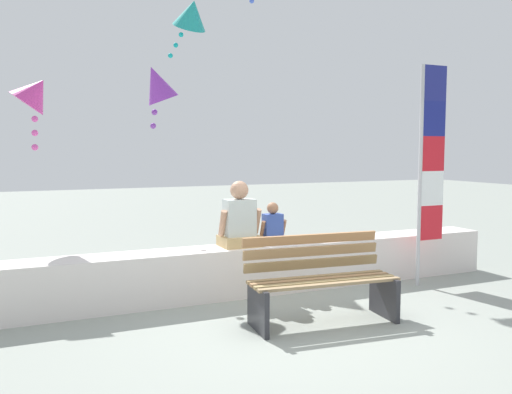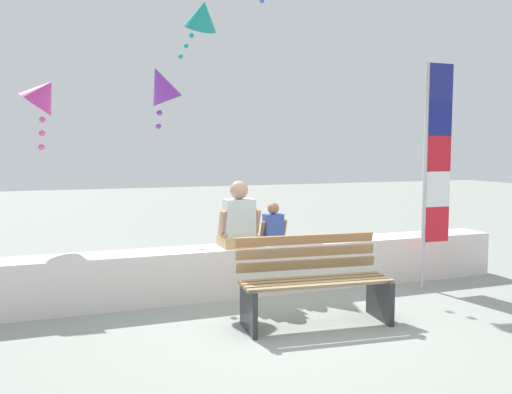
{
  "view_description": "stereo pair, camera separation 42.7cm",
  "coord_description": "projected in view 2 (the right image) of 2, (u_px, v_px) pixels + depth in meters",
  "views": [
    {
      "loc": [
        -2.66,
        -4.69,
        1.79
      ],
      "look_at": [
        0.01,
        1.35,
        1.2
      ],
      "focal_mm": 37.67,
      "sensor_mm": 36.0,
      "label": 1
    },
    {
      "loc": [
        -2.26,
        -4.85,
        1.79
      ],
      "look_at": [
        0.01,
        1.35,
        1.2
      ],
      "focal_mm": 37.67,
      "sensor_mm": 36.0,
      "label": 2
    }
  ],
  "objects": [
    {
      "name": "ground_plane",
      "position": [
        301.0,
        325.0,
        5.47
      ],
      "size": [
        40.0,
        40.0,
        0.0
      ],
      "primitive_type": "plane",
      "color": "gray"
    },
    {
      "name": "park_bench",
      "position": [
        314.0,
        283.0,
        5.52
      ],
      "size": [
        1.59,
        0.74,
        0.88
      ],
      "color": "#957A56",
      "rests_on": "ground"
    },
    {
      "name": "seawall_ledge",
      "position": [
        255.0,
        269.0,
        6.7
      ],
      "size": [
        6.89,
        0.51,
        0.6
      ],
      "primitive_type": "cube",
      "color": "silver",
      "rests_on": "ground"
    },
    {
      "name": "person_child",
      "position": [
        273.0,
        228.0,
        6.75
      ],
      "size": [
        0.34,
        0.25,
        0.52
      ],
      "color": "tan",
      "rests_on": "seawall_ledge"
    },
    {
      "name": "person_adult",
      "position": [
        239.0,
        221.0,
        6.59
      ],
      "size": [
        0.53,
        0.39,
        0.8
      ],
      "color": "tan",
      "rests_on": "seawall_ledge"
    },
    {
      "name": "flag_banner",
      "position": [
        434.0,
        162.0,
        6.83
      ],
      "size": [
        0.41,
        0.05,
        2.86
      ],
      "color": "#B7B7BC",
      "rests_on": "ground"
    },
    {
      "name": "kite_magenta",
      "position": [
        43.0,
        94.0,
        7.15
      ],
      "size": [
        0.66,
        0.71,
        1.06
      ],
      "color": "#DB3D9E"
    },
    {
      "name": "kite_teal",
      "position": [
        202.0,
        15.0,
        9.02
      ],
      "size": [
        0.78,
        0.8,
        1.08
      ],
      "color": "teal"
    },
    {
      "name": "kite_purple",
      "position": [
        161.0,
        85.0,
        7.12
      ],
      "size": [
        0.56,
        0.55,
        0.87
      ],
      "color": "purple"
    }
  ]
}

